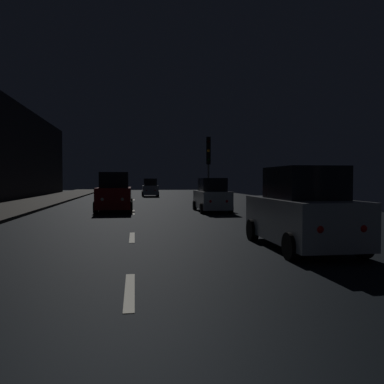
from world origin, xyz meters
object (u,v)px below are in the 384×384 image
(car_distant_taillights, at_px, (150,188))
(car_parked_right_near, at_px, (302,211))
(car_parked_right_far, at_px, (212,196))
(traffic_light_far_right, at_px, (209,156))
(car_approaching_headlights, at_px, (114,193))

(car_distant_taillights, distance_m, car_parked_right_near, 33.06)
(car_distant_taillights, height_order, car_parked_right_near, car_parked_right_near)
(car_parked_right_near, bearing_deg, car_parked_right_far, -0.00)
(traffic_light_far_right, distance_m, car_distant_taillights, 16.25)
(car_approaching_headlights, distance_m, car_parked_right_far, 5.55)
(car_approaching_headlights, bearing_deg, car_parked_right_near, 22.61)
(car_distant_taillights, height_order, car_parked_right_far, car_distant_taillights)
(traffic_light_far_right, bearing_deg, car_parked_right_near, 8.38)
(traffic_light_far_right, height_order, car_distant_taillights, traffic_light_far_right)
(car_distant_taillights, bearing_deg, car_parked_right_far, -172.77)
(car_parked_right_far, bearing_deg, car_parked_right_near, 180.00)
(car_approaching_headlights, distance_m, car_parked_right_near, 14.16)
(traffic_light_far_right, distance_m, car_parked_right_far, 5.92)
(car_parked_right_near, relative_size, car_parked_right_far, 1.12)
(car_approaching_headlights, bearing_deg, car_distant_taillights, 172.01)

